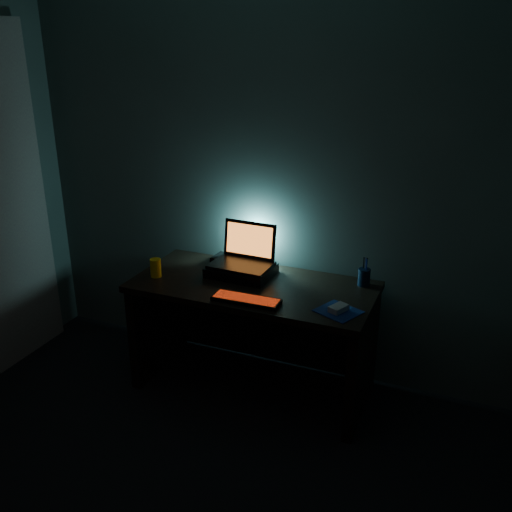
# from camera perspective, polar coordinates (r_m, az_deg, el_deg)

# --- Properties ---
(room) EXTENTS (3.50, 4.00, 2.50)m
(room) POSITION_cam_1_polar(r_m,az_deg,el_deg) (2.07, -17.96, -7.06)
(room) COLOR black
(room) RESTS_ON ground
(desk) EXTENTS (1.50, 0.70, 0.75)m
(desk) POSITION_cam_1_polar(r_m,az_deg,el_deg) (3.69, 0.04, -6.15)
(desk) COLOR black
(desk) RESTS_ON ground
(curtain) EXTENTS (0.06, 0.65, 2.30)m
(curtain) POSITION_cam_1_polar(r_m,az_deg,el_deg) (4.19, -23.67, 5.05)
(curtain) COLOR #ABA289
(curtain) RESTS_ON ground
(riser) EXTENTS (0.41, 0.31, 0.06)m
(riser) POSITION_cam_1_polar(r_m,az_deg,el_deg) (3.66, -1.47, -1.45)
(riser) COLOR black
(riser) RESTS_ON desk
(laptop) EXTENTS (0.39, 0.30, 0.26)m
(laptop) POSITION_cam_1_polar(r_m,az_deg,el_deg) (3.67, -1.14, 0.13)
(laptop) COLOR black
(laptop) RESTS_ON riser
(keyboard) EXTENTS (0.40, 0.14, 0.02)m
(keyboard) POSITION_cam_1_polar(r_m,az_deg,el_deg) (3.31, -0.98, -4.40)
(keyboard) COLOR black
(keyboard) RESTS_ON desk
(mousepad) EXTENTS (0.28, 0.27, 0.00)m
(mousepad) POSITION_cam_1_polar(r_m,az_deg,el_deg) (3.23, 8.23, -5.49)
(mousepad) COLOR navy
(mousepad) RESTS_ON desk
(mouse) EXTENTS (0.10, 0.13, 0.03)m
(mouse) POSITION_cam_1_polar(r_m,az_deg,el_deg) (3.22, 8.24, -5.20)
(mouse) COLOR #939398
(mouse) RESTS_ON mousepad
(pen_cup) EXTENTS (0.10, 0.10, 0.11)m
(pen_cup) POSITION_cam_1_polar(r_m,az_deg,el_deg) (3.56, 10.75, -2.09)
(pen_cup) COLOR black
(pen_cup) RESTS_ON desk
(juice_glass) EXTENTS (0.07, 0.07, 0.12)m
(juice_glass) POSITION_cam_1_polar(r_m,az_deg,el_deg) (3.68, -9.99, -1.17)
(juice_glass) COLOR yellow
(juice_glass) RESTS_ON desk
(router) EXTENTS (0.18, 0.15, 0.06)m
(router) POSITION_cam_1_polar(r_m,az_deg,el_deg) (3.82, -2.99, -0.46)
(router) COLOR black
(router) RESTS_ON desk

